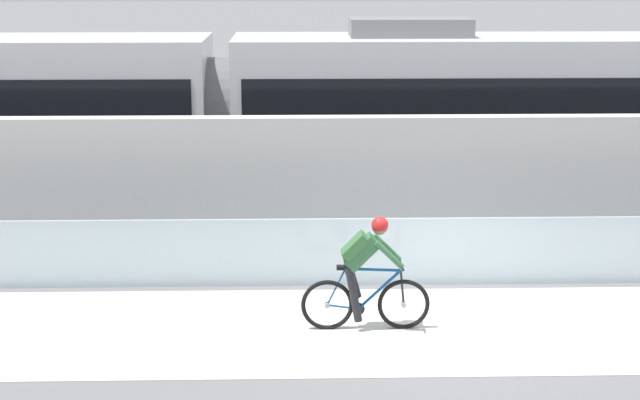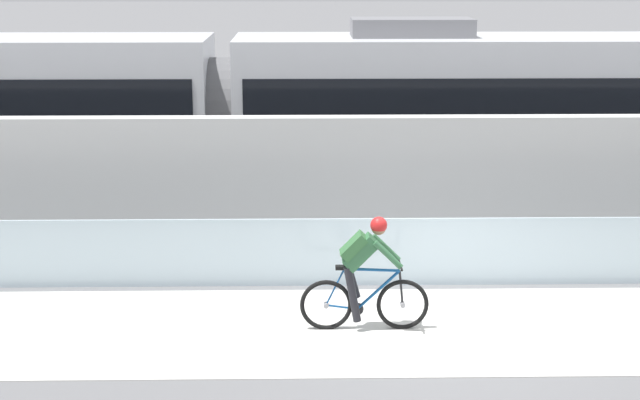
{
  "view_description": "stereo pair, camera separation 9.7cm",
  "coord_description": "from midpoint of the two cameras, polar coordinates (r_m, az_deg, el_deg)",
  "views": [
    {
      "loc": [
        -1.89,
        -12.39,
        4.99
      ],
      "look_at": [
        -1.52,
        2.35,
        1.25
      ],
      "focal_mm": 53.93,
      "sensor_mm": 36.0,
      "label": 1
    },
    {
      "loc": [
        -1.79,
        -12.39,
        4.99
      ],
      "look_at": [
        -1.52,
        2.35,
        1.25
      ],
      "focal_mm": 53.93,
      "sensor_mm": 36.0,
      "label": 2
    }
  ],
  "objects": [
    {
      "name": "ground_plane",
      "position": [
        13.48,
        6.56,
        -7.59
      ],
      "size": [
        200.0,
        200.0,
        0.0
      ],
      "primitive_type": "plane",
      "color": "slate"
    },
    {
      "name": "tram_rail_far",
      "position": [
        20.65,
        3.71,
        0.24
      ],
      "size": [
        32.0,
        0.08,
        0.01
      ],
      "primitive_type": "cube",
      "color": "#595654",
      "rests_on": "ground"
    },
    {
      "name": "cyclist_on_bike",
      "position": [
        13.11,
        2.49,
        -4.43
      ],
      "size": [
        1.77,
        0.58,
        1.61
      ],
      "color": "black",
      "rests_on": "ground"
    },
    {
      "name": "tram",
      "position": [
        19.55,
        -6.02,
        5.04
      ],
      "size": [
        22.56,
        2.54,
        3.81
      ],
      "color": "silver",
      "rests_on": "ground"
    },
    {
      "name": "tram_rail_near",
      "position": [
        19.27,
        4.08,
        -0.79
      ],
      "size": [
        32.0,
        0.08,
        0.01
      ],
      "primitive_type": "cube",
      "color": "#595654",
      "rests_on": "ground"
    },
    {
      "name": "concrete_barrier_wall",
      "position": [
        16.59,
        4.96,
        0.93
      ],
      "size": [
        32.0,
        0.36,
        2.37
      ],
      "primitive_type": "cube",
      "color": "silver",
      "rests_on": "ground"
    },
    {
      "name": "glass_parapet",
      "position": [
        15.03,
        5.66,
        -3.06
      ],
      "size": [
        32.0,
        0.05,
        1.08
      ],
      "primitive_type": "cube",
      "color": "silver",
      "rests_on": "ground"
    },
    {
      "name": "bike_path_deck",
      "position": [
        13.48,
        6.57,
        -7.57
      ],
      "size": [
        32.0,
        3.2,
        0.01
      ],
      "primitive_type": "cube",
      "color": "silver",
      "rests_on": "ground"
    }
  ]
}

